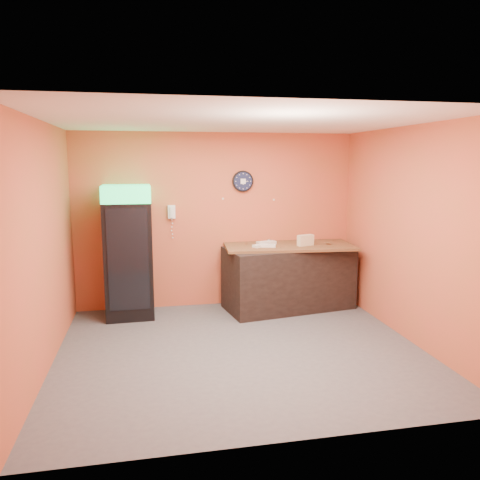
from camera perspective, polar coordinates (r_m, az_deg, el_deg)
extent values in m
plane|color=#47474C|center=(6.03, 0.11, -13.25)|extent=(4.50, 4.50, 0.00)
cube|color=#CE503A|center=(7.60, -2.83, 2.41)|extent=(4.50, 0.02, 2.80)
cube|color=#CE503A|center=(5.66, -22.84, -0.74)|extent=(0.02, 4.00, 2.80)
cube|color=#CE503A|center=(6.47, 20.07, 0.62)|extent=(0.02, 4.00, 2.80)
cube|color=white|center=(5.59, 0.12, 14.29)|extent=(4.50, 4.00, 0.02)
cube|color=black|center=(7.26, -13.42, -2.37)|extent=(0.72, 0.72, 1.75)
cube|color=#1CF06D|center=(7.13, -13.72, 5.50)|extent=(0.72, 0.72, 0.25)
cube|color=black|center=(6.90, -13.62, -2.36)|extent=(0.58, 0.04, 1.50)
cube|color=black|center=(7.57, 5.94, -4.59)|extent=(2.11, 1.19, 1.00)
cylinder|color=black|center=(7.59, 0.34, 7.18)|extent=(0.34, 0.05, 0.34)
cylinder|color=#0F1433|center=(7.57, 0.38, 7.17)|extent=(0.29, 0.01, 0.29)
cube|color=white|center=(7.56, 0.39, 7.17)|extent=(0.08, 0.00, 0.08)
cube|color=white|center=(7.46, -8.34, 3.41)|extent=(0.11, 0.07, 0.21)
cube|color=white|center=(7.41, -8.32, 3.37)|extent=(0.05, 0.04, 0.17)
cube|color=brown|center=(7.46, 6.00, -0.72)|extent=(2.10, 1.10, 0.04)
cube|color=beige|center=(7.40, 7.98, -0.46)|extent=(0.28, 0.17, 0.06)
cube|color=beige|center=(7.39, 7.99, -0.03)|extent=(0.28, 0.17, 0.06)
cube|color=beige|center=(7.39, 8.00, 0.40)|extent=(0.28, 0.17, 0.06)
cube|color=silver|center=(7.24, 2.56, -0.68)|extent=(0.29, 0.23, 0.04)
cube|color=silver|center=(7.22, 3.28, -0.71)|extent=(0.29, 0.17, 0.04)
cube|color=silver|center=(7.48, 3.22, -0.34)|extent=(0.33, 0.20, 0.04)
cylinder|color=silver|center=(7.56, 3.53, -0.15)|extent=(0.07, 0.07, 0.07)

